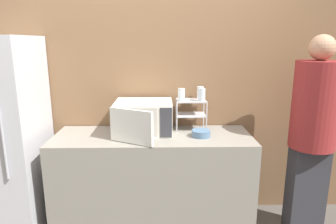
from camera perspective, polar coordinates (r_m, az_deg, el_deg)
name	(u,v)px	position (r m, az deg, el deg)	size (l,w,h in m)	color
wall_back	(153,86)	(2.96, -2.81, 4.98)	(8.00, 0.06, 2.60)	brown
counter	(153,181)	(2.87, -2.82, -13.07)	(1.78, 0.63, 0.90)	gray
microwave	(143,118)	(2.73, -4.74, -1.09)	(0.53, 0.60, 0.30)	silver
dish_rack	(191,108)	(2.84, 4.38, 0.73)	(0.28, 0.21, 0.29)	#B2B2B7
glass_front_left	(181,95)	(2.75, 2.57, 3.29)	(0.06, 0.06, 0.12)	silver
glass_back_right	(200,93)	(2.89, 6.15, 3.71)	(0.06, 0.06, 0.12)	silver
glass_front_right	(202,95)	(2.77, 6.46, 3.28)	(0.06, 0.06, 0.12)	silver
bowl	(201,133)	(2.68, 6.30, -4.08)	(0.17, 0.17, 0.06)	slate
person	(313,128)	(2.88, 25.88, -2.72)	(0.39, 0.39, 1.79)	#2D2D33
refrigerator	(1,138)	(3.06, -29.25, -4.40)	(0.70, 0.68, 1.78)	#B7B7BC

